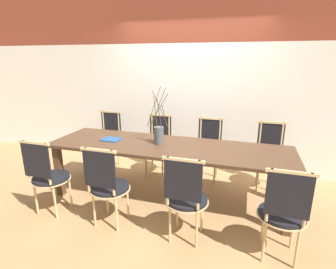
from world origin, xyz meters
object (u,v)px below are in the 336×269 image
Objects in this scene: chair_near_center at (186,196)px; book_stack at (111,139)px; chair_far_center at (208,148)px; vase_centerpiece at (159,134)px; dining_table at (168,151)px.

chair_near_center is 3.77× the size of book_stack.
chair_far_center is 3.77× the size of book_stack.
chair_far_center is 1.51m from book_stack.
vase_centerpiece is at bearing 3.43° from book_stack.
vase_centerpiece is at bearing 53.33° from chair_far_center.
chair_far_center is at bearing 32.22° from book_stack.
vase_centerpiece is at bearing 125.11° from chair_near_center.
book_stack is at bearing -179.44° from dining_table.
vase_centerpiece reaches higher than chair_near_center.
book_stack is (-1.27, 0.77, 0.26)m from chair_near_center.
chair_near_center reaches higher than dining_table.
dining_table is 4.23× the size of vase_centerpiece.
book_stack is (-1.26, -0.79, 0.26)m from chair_far_center.
vase_centerpiece reaches higher than dining_table.
book_stack is at bearing -176.57° from vase_centerpiece.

